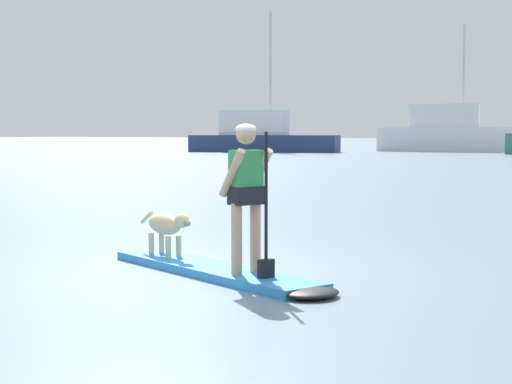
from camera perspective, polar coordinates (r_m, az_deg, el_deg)
ground_plane at (r=9.57m, az=-3.04°, el=-5.76°), size 400.00×400.00×0.00m
paddleboard at (r=9.38m, az=-2.23°, el=-5.66°), size 3.64×1.93×0.10m
person_paddler at (r=8.92m, az=-0.64°, el=0.29°), size 0.68×0.59×1.65m
dog at (r=10.33m, az=-6.25°, el=-2.36°), size 1.09×0.49×0.56m
moored_boat_starboard at (r=67.88m, az=0.32°, el=3.92°), size 12.70×5.55×11.47m
moored_boat_port at (r=72.10m, az=13.56°, el=4.00°), size 13.32×5.50×10.76m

